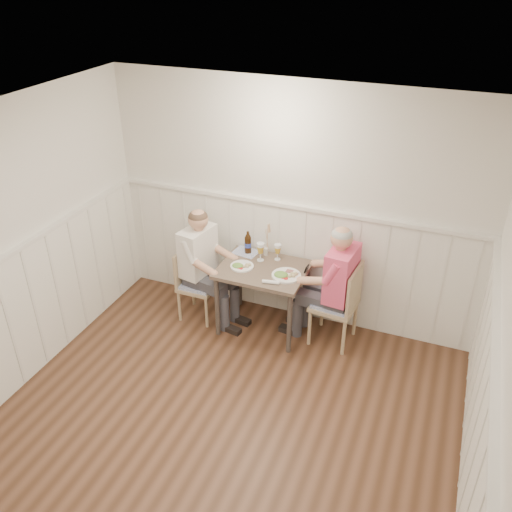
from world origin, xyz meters
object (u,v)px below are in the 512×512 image
at_px(chair_right, 340,302).
at_px(grass_vase, 266,240).
at_px(chair_left, 194,281).
at_px(man_in_pink, 335,295).
at_px(beer_bottle, 248,243).
at_px(dining_table, 263,276).
at_px(diner_cream, 202,273).

bearing_deg(chair_right, grass_vase, 166.88).
height_order(chair_left, man_in_pink, man_in_pink).
xyz_separation_m(chair_right, man_in_pink, (-0.05, 0.00, 0.08)).
height_order(chair_right, beer_bottle, beer_bottle).
relative_size(chair_left, beer_bottle, 3.18).
bearing_deg(dining_table, grass_vase, 104.53).
distance_m(chair_left, diner_cream, 0.14).
xyz_separation_m(dining_table, diner_cream, (-0.70, -0.04, -0.09)).
distance_m(dining_table, diner_cream, 0.70).
bearing_deg(man_in_pink, beer_bottle, 170.05).
xyz_separation_m(diner_cream, beer_bottle, (0.43, 0.28, 0.31)).
relative_size(chair_left, grass_vase, 2.04).
bearing_deg(grass_vase, beer_bottle, -173.02).
xyz_separation_m(chair_left, man_in_pink, (1.55, 0.13, 0.13)).
bearing_deg(man_in_pink, dining_table, -175.67).
distance_m(man_in_pink, grass_vase, 0.93).
height_order(dining_table, chair_right, chair_right).
bearing_deg(chair_left, chair_right, 4.48).
height_order(dining_table, diner_cream, diner_cream).
xyz_separation_m(chair_right, beer_bottle, (-1.08, 0.18, 0.37)).
relative_size(diner_cream, grass_vase, 3.29).
xyz_separation_m(man_in_pink, beer_bottle, (-1.03, 0.18, 0.29)).
xyz_separation_m(dining_table, grass_vase, (-0.07, 0.26, 0.28)).
relative_size(dining_table, beer_bottle, 3.48).
relative_size(dining_table, diner_cream, 0.68).
xyz_separation_m(man_in_pink, diner_cream, (-1.46, -0.09, -0.01)).
height_order(beer_bottle, grass_vase, grass_vase).
xyz_separation_m(dining_table, chair_left, (-0.78, -0.07, -0.20)).
bearing_deg(chair_right, beer_bottle, 170.48).
height_order(dining_table, beer_bottle, beer_bottle).
distance_m(man_in_pink, beer_bottle, 1.09).
distance_m(chair_right, man_in_pink, 0.09).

